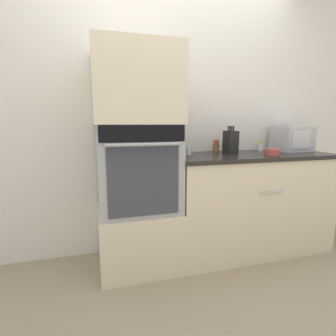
{
  "coord_description": "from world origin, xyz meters",
  "views": [
    {
      "loc": [
        -0.67,
        -1.79,
        1.2
      ],
      "look_at": [
        -0.09,
        0.21,
        0.85
      ],
      "focal_mm": 28.0,
      "sensor_mm": 36.0,
      "label": 1
    }
  ],
  "objects": [
    {
      "name": "oven_cabinet_upper",
      "position": [
        -0.33,
        0.3,
        1.49
      ],
      "size": [
        0.65,
        0.6,
        0.58
      ],
      "color": "beige",
      "rests_on": "wall_oven"
    },
    {
      "name": "bowl",
      "position": [
        0.86,
        0.17,
        0.96
      ],
      "size": [
        0.14,
        0.14,
        0.06
      ],
      "color": "#B24C42",
      "rests_on": "counter_unit"
    },
    {
      "name": "wall_oven",
      "position": [
        -0.33,
        0.3,
        0.85
      ],
      "size": [
        0.63,
        0.64,
        0.69
      ],
      "color": "#9EA0A5",
      "rests_on": "oven_cabinet_base"
    },
    {
      "name": "counter_unit",
      "position": [
        0.74,
        0.3,
        0.46
      ],
      "size": [
        1.5,
        0.63,
        0.93
      ],
      "color": "beige",
      "rests_on": "ground_plane"
    },
    {
      "name": "condiment_jar_back",
      "position": [
        0.47,
        0.49,
        0.99
      ],
      "size": [
        0.06,
        0.06,
        0.12
      ],
      "color": "brown",
      "rests_on": "counter_unit"
    },
    {
      "name": "wall_back",
      "position": [
        0.0,
        0.63,
        1.25
      ],
      "size": [
        8.0,
        0.05,
        2.5
      ],
      "color": "silver",
      "rests_on": "ground_plane"
    },
    {
      "name": "oven_cabinet_base",
      "position": [
        -0.33,
        0.3,
        0.25
      ],
      "size": [
        0.65,
        0.6,
        0.5
      ],
      "color": "beige",
      "rests_on": "ground_plane"
    },
    {
      "name": "condiment_jar_near",
      "position": [
        0.66,
        0.44,
        0.96
      ],
      "size": [
        0.04,
        0.04,
        0.08
      ],
      "color": "silver",
      "rests_on": "counter_unit"
    },
    {
      "name": "condiment_jar_mid",
      "position": [
        0.99,
        0.52,
        0.97
      ],
      "size": [
        0.05,
        0.05,
        0.09
      ],
      "color": "silver",
      "rests_on": "counter_unit"
    },
    {
      "name": "ground_plane",
      "position": [
        0.0,
        0.0,
        0.0
      ],
      "size": [
        12.0,
        12.0,
        0.0
      ],
      "primitive_type": "plane",
      "color": "gray"
    },
    {
      "name": "microwave",
      "position": [
        1.27,
        0.41,
        1.05
      ],
      "size": [
        0.32,
        0.3,
        0.24
      ],
      "color": "#B2B5BA",
      "rests_on": "counter_unit"
    },
    {
      "name": "knife_block",
      "position": [
        0.56,
        0.37,
        1.03
      ],
      "size": [
        0.09,
        0.14,
        0.25
      ],
      "color": "black",
      "rests_on": "counter_unit"
    },
    {
      "name": "condiment_jar_far",
      "position": [
        0.14,
        0.37,
        0.97
      ],
      "size": [
        0.06,
        0.06,
        0.08
      ],
      "color": "silver",
      "rests_on": "counter_unit"
    }
  ]
}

